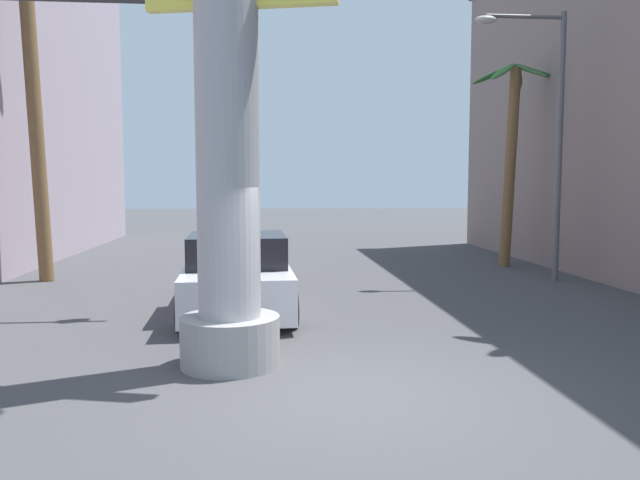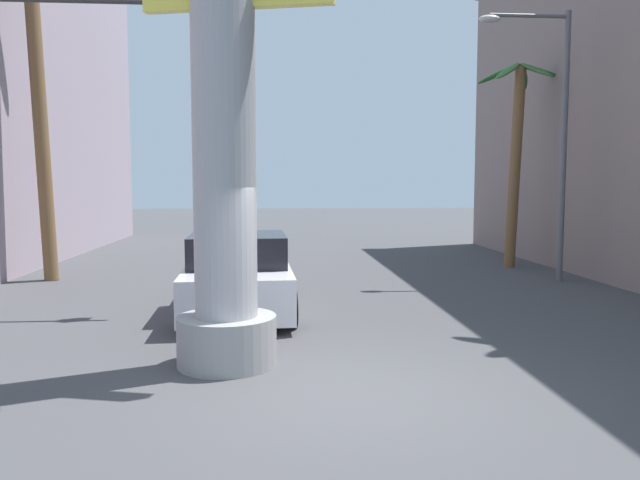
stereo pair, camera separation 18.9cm
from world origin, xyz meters
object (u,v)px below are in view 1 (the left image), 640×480
object	(u,v)px
neon_sign_pole	(227,47)
palm_tree_mid_right	(512,139)
street_lamp	(546,120)
palm_tree_mid_left	(31,51)
car_lead	(238,275)
traffic_light_mast	(64,89)

from	to	relation	value
neon_sign_pole	palm_tree_mid_right	distance (m)	12.64
street_lamp	palm_tree_mid_left	xyz separation A→B (m)	(-13.14, 1.11, 1.70)
car_lead	palm_tree_mid_right	bearing A→B (deg)	36.30
palm_tree_mid_right	neon_sign_pole	bearing A→B (deg)	-129.29
street_lamp	traffic_light_mast	bearing A→B (deg)	-165.93
palm_tree_mid_right	car_lead	bearing A→B (deg)	-143.70
neon_sign_pole	palm_tree_mid_right	size ratio (longest dim) A/B	1.63
car_lead	palm_tree_mid_right	size ratio (longest dim) A/B	0.82
neon_sign_pole	palm_tree_mid_left	xyz separation A→B (m)	(-5.37, 8.11, 1.51)
traffic_light_mast	car_lead	distance (m)	5.00
neon_sign_pole	palm_tree_mid_right	xyz separation A→B (m)	(8.00, 9.78, -0.48)
car_lead	palm_tree_mid_right	distance (m)	10.48
car_lead	palm_tree_mid_left	world-z (taller)	palm_tree_mid_left
car_lead	neon_sign_pole	bearing A→B (deg)	-89.28
car_lead	palm_tree_mid_right	xyz separation A→B (m)	(8.05, 5.91, 3.19)
traffic_light_mast	palm_tree_mid_right	xyz separation A→B (m)	(11.41, 5.58, -0.50)
traffic_light_mast	neon_sign_pole	bearing A→B (deg)	-50.88
palm_tree_mid_left	palm_tree_mid_right	bearing A→B (deg)	7.10
street_lamp	traffic_light_mast	world-z (taller)	street_lamp
street_lamp	traffic_light_mast	distance (m)	11.54
neon_sign_pole	car_lead	xyz separation A→B (m)	(-0.05, 3.87, -3.68)
street_lamp	neon_sign_pole	bearing A→B (deg)	-138.00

